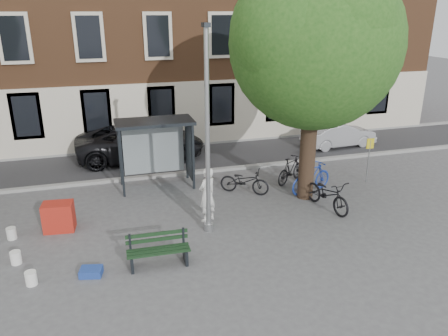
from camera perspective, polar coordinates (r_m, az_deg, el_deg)
name	(u,v)px	position (r m, az deg, el deg)	size (l,w,h in m)	color
ground	(209,230)	(13.64, -2.01, -8.14)	(90.00, 90.00, 0.00)	#4C4C4F
road	(170,160)	(19.96, -7.04, 1.05)	(40.00, 4.00, 0.01)	#28282B
curb_near	(178,174)	(18.08, -5.98, -0.75)	(40.00, 0.25, 0.12)	gray
curb_far	(163,146)	(21.82, -7.94, 2.81)	(40.00, 0.25, 0.12)	gray
lamppost	(208,144)	(12.57, -2.16, 3.13)	(0.28, 0.35, 6.11)	#9EA0A3
tree_right	(318,37)	(14.81, 12.13, 16.42)	(5.76, 5.60, 8.20)	black
bus_shelter	(165,137)	(16.57, -7.70, 4.01)	(2.85, 1.45, 2.62)	#1E2328
painter	(207,195)	(13.86, -2.21, -3.50)	(0.66, 0.43, 1.81)	white
bench	(158,251)	(11.90, -8.57, -10.72)	(1.67, 0.60, 0.85)	#1E2328
bike_a	(244,181)	(16.09, 2.69, -1.71)	(0.64, 1.85, 0.97)	black
bike_b	(311,178)	(16.46, 11.35, -1.23)	(0.55, 1.94, 1.17)	navy
bike_c	(327,194)	(15.21, 13.36, -3.31)	(0.73, 2.10, 1.10)	black
bike_d	(291,170)	(17.28, 8.73, -0.21)	(0.50, 1.76, 1.06)	black
car_dark	(141,142)	(20.14, -10.82, 3.37)	(2.63, 5.71, 1.59)	black
car_silver	(339,134)	(22.41, 14.75, 4.26)	(1.29, 3.69, 1.22)	#A4A5AB
red_stand	(59,217)	(14.38, -20.78, -5.97)	(0.90, 0.60, 0.90)	#AA2216
blue_crate	(91,272)	(11.99, -16.96, -12.84)	(0.55, 0.40, 0.20)	navy
bucket_a	(31,278)	(12.10, -23.89, -13.02)	(0.28, 0.28, 0.36)	white
bucket_b	(11,233)	(14.53, -26.01, -7.68)	(0.28, 0.28, 0.36)	silver
bucket_c	(16,258)	(13.16, -25.55, -10.51)	(0.28, 0.28, 0.36)	white
notice_sign	(369,151)	(17.80, 18.46, 2.08)	(0.31, 0.04, 1.79)	#9EA0A3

